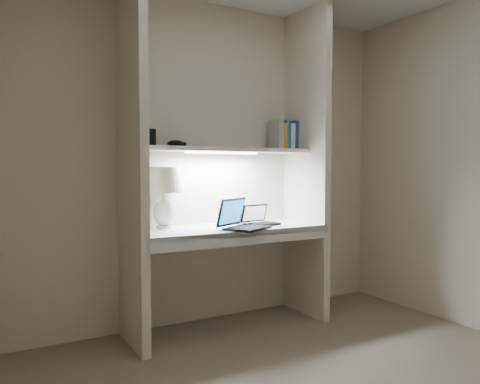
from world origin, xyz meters
TOP-DOWN VIEW (x-y plane):
  - back_wall at (0.00, 1.50)m, footprint 3.20×0.01m
  - alcove_panel_left at (-0.73, 1.23)m, footprint 0.06×0.55m
  - alcove_panel_right at (0.73, 1.23)m, footprint 0.06×0.55m
  - desk at (0.00, 1.23)m, footprint 1.40×0.55m
  - desk_apron at (0.00, 0.96)m, footprint 1.46×0.03m
  - shelf at (0.00, 1.32)m, footprint 1.40×0.36m
  - strip_light at (0.00, 1.32)m, footprint 0.60×0.04m
  - table_lamp at (-0.45, 1.38)m, footprint 0.31×0.31m
  - laptop_main at (0.03, 1.07)m, footprint 0.42×0.41m
  - laptop_netbook at (0.27, 1.21)m, footprint 0.27×0.24m
  - speaker at (0.14, 1.34)m, footprint 0.11×0.10m
  - mouse at (0.13, 1.15)m, footprint 0.09×0.06m
  - cable_coil at (0.36, 1.17)m, footprint 0.12×0.12m
  - sticky_note at (-0.64, 1.13)m, footprint 0.08×0.08m
  - book_row at (0.61, 1.37)m, footprint 0.23×0.16m
  - shelf_box at (-0.56, 1.37)m, footprint 0.09×0.07m
  - shelf_gadget at (-0.34, 1.41)m, footprint 0.15×0.13m

SIDE VIEW (x-z plane):
  - desk_apron at x=0.00m, z-range 0.67..0.77m
  - desk at x=0.00m, z-range 0.73..0.77m
  - sticky_note at x=-0.64m, z-range 0.77..0.77m
  - cable_coil at x=0.36m, z-range 0.77..0.78m
  - mouse at x=0.13m, z-range 0.77..0.80m
  - laptop_netbook at x=0.27m, z-range 0.73..0.88m
  - laptop_main at x=0.03m, z-range 0.71..0.93m
  - speaker at x=0.14m, z-range 0.77..0.90m
  - table_lamp at x=-0.45m, z-range 0.85..1.30m
  - back_wall at x=0.00m, z-range 0.00..2.50m
  - alcove_panel_left at x=-0.73m, z-range 0.00..2.50m
  - alcove_panel_right at x=0.73m, z-range 0.00..2.50m
  - strip_light at x=0.00m, z-range 1.32..1.34m
  - shelf at x=0.00m, z-range 1.34..1.36m
  - shelf_gadget at x=-0.34m, z-range 1.37..1.42m
  - shelf_box at x=-0.56m, z-range 1.36..1.49m
  - book_row at x=0.61m, z-range 1.36..1.60m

